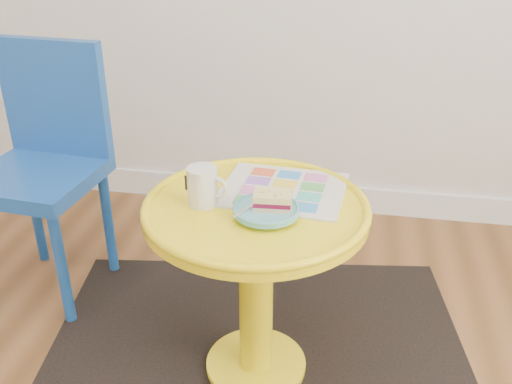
% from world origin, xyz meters
% --- Properties ---
extents(rug, '(1.44, 1.27, 0.01)m').
position_xyz_m(rug, '(0.27, 0.95, 0.00)').
color(rug, black).
rests_on(rug, ground).
extents(side_table, '(0.59, 0.59, 0.56)m').
position_xyz_m(side_table, '(0.27, 0.95, 0.40)').
color(side_table, yellow).
rests_on(side_table, ground).
extents(chair, '(0.41, 0.41, 0.87)m').
position_xyz_m(chair, '(-0.52, 1.28, 0.50)').
color(chair, '#194EA6').
rests_on(chair, ground).
extents(newspaper, '(0.35, 0.30, 0.01)m').
position_xyz_m(newspaper, '(0.32, 1.04, 0.56)').
color(newspaper, silver).
rests_on(newspaper, side_table).
extents(mug, '(0.11, 0.08, 0.10)m').
position_xyz_m(mug, '(0.13, 0.93, 0.61)').
color(mug, silver).
rests_on(mug, side_table).
extents(plate, '(0.17, 0.17, 0.02)m').
position_xyz_m(plate, '(0.30, 0.90, 0.58)').
color(plate, '#57AAB9').
rests_on(plate, newspaper).
extents(cake_slice, '(0.10, 0.07, 0.04)m').
position_xyz_m(cake_slice, '(0.32, 0.90, 0.60)').
color(cake_slice, '#D3BC8C').
rests_on(cake_slice, plate).
extents(fork, '(0.07, 0.14, 0.00)m').
position_xyz_m(fork, '(0.27, 0.90, 0.58)').
color(fork, silver).
rests_on(fork, plate).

